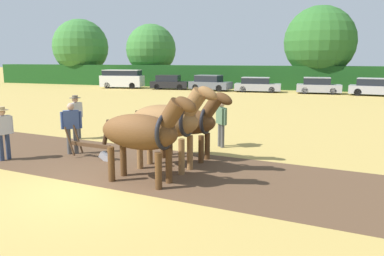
# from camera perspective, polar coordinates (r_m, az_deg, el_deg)

# --- Properties ---
(ground_plane) EXTENTS (240.00, 240.00, 0.00)m
(ground_plane) POSITION_cam_1_polar(r_m,az_deg,el_deg) (9.90, -15.30, -8.94)
(ground_plane) COLOR tan
(plowed_furrow_strip) EXTENTS (23.57, 6.63, 0.01)m
(plowed_furrow_strip) POSITION_cam_1_polar(r_m,az_deg,el_deg) (13.27, -17.39, -4.09)
(plowed_furrow_strip) COLOR brown
(plowed_furrow_strip) RESTS_ON ground
(hedgerow) EXTENTS (73.44, 1.86, 2.52)m
(hedgerow) POSITION_cam_1_polar(r_m,az_deg,el_deg) (41.88, 12.15, 7.53)
(hedgerow) COLOR #194719
(hedgerow) RESTS_ON ground
(tree_far_left) EXTENTS (7.28, 7.28, 8.47)m
(tree_far_left) POSITION_cam_1_polar(r_m,az_deg,el_deg) (53.21, -16.61, 11.75)
(tree_far_left) COLOR #423323
(tree_far_left) RESTS_ON ground
(tree_left) EXTENTS (6.32, 6.32, 7.62)m
(tree_left) POSITION_cam_1_polar(r_m,az_deg,el_deg) (48.83, -6.25, 11.83)
(tree_left) COLOR #423323
(tree_left) RESTS_ON ground
(tree_center_left) EXTENTS (7.52, 7.52, 8.82)m
(tree_center_left) POSITION_cam_1_polar(r_m,az_deg,el_deg) (43.09, 18.89, 12.33)
(tree_center_left) COLOR #423323
(tree_center_left) RESTS_ON ground
(draft_horse_lead_left) EXTENTS (2.91, 1.20, 2.42)m
(draft_horse_lead_left) POSITION_cam_1_polar(r_m,az_deg,el_deg) (9.76, -7.51, -0.61)
(draft_horse_lead_left) COLOR #513319
(draft_horse_lead_left) RESTS_ON ground
(draft_horse_lead_right) EXTENTS (2.87, 1.21, 2.58)m
(draft_horse_lead_right) POSITION_cam_1_polar(r_m,az_deg,el_deg) (10.87, -3.68, 1.08)
(draft_horse_lead_right) COLOR brown
(draft_horse_lead_right) RESTS_ON ground
(draft_horse_trail_left) EXTENTS (2.83, 1.10, 2.31)m
(draft_horse_trail_left) POSITION_cam_1_polar(r_m,az_deg,el_deg) (12.06, -0.59, 1.06)
(draft_horse_trail_left) COLOR #513319
(draft_horse_trail_left) RESTS_ON ground
(plow) EXTENTS (1.79, 0.51, 1.13)m
(plow) POSITION_cam_1_polar(r_m,az_deg,el_deg) (12.66, -14.71, -3.15)
(plow) COLOR #4C331E
(plow) RESTS_ON ground
(farmer_at_plow) EXTENTS (0.58, 0.47, 1.76)m
(farmer_at_plow) POSITION_cam_1_polar(r_m,az_deg,el_deg) (13.41, -17.89, 0.54)
(farmer_at_plow) COLOR #4C4C4C
(farmer_at_plow) RESTS_ON ground
(farmer_beside_team) EXTENTS (0.49, 0.54, 1.73)m
(farmer_beside_team) POSITION_cam_1_polar(r_m,az_deg,el_deg) (13.82, 4.49, 1.20)
(farmer_beside_team) COLOR #4C4C4C
(farmer_beside_team) RESTS_ON ground
(farmer_onlooker_left) EXTENTS (0.44, 0.65, 1.74)m
(farmer_onlooker_left) POSITION_cam_1_polar(r_m,az_deg,el_deg) (13.42, -26.86, -0.13)
(farmer_onlooker_left) COLOR #28334C
(farmer_onlooker_left) RESTS_ON ground
(farmer_onlooker_right) EXTENTS (0.45, 0.68, 1.79)m
(farmer_onlooker_right) POSITION_cam_1_polar(r_m,az_deg,el_deg) (15.89, -17.28, 2.16)
(farmer_onlooker_right) COLOR #4C4C4C
(farmer_onlooker_right) RESTS_ON ground
(parked_van) EXTENTS (4.94, 2.78, 2.04)m
(parked_van) POSITION_cam_1_polar(r_m,az_deg,el_deg) (43.21, -10.58, 7.39)
(parked_van) COLOR silver
(parked_van) RESTS_ON ground
(parked_car_left) EXTENTS (4.27, 2.35, 1.52)m
(parked_car_left) POSITION_cam_1_polar(r_m,az_deg,el_deg) (40.96, -3.45, 6.93)
(parked_car_left) COLOR black
(parked_car_left) RESTS_ON ground
(parked_car_center_left) EXTENTS (4.52, 2.40, 1.60)m
(parked_car_center_left) POSITION_cam_1_polar(r_m,az_deg,el_deg) (39.22, 2.75, 6.85)
(parked_car_center_left) COLOR #565B66
(parked_car_center_left) RESTS_ON ground
(parked_car_center) EXTENTS (4.63, 2.13, 1.46)m
(parked_car_center) POSITION_cam_1_polar(r_m,az_deg,el_deg) (37.93, 9.88, 6.48)
(parked_car_center) COLOR #9E9EA8
(parked_car_center) RESTS_ON ground
(parked_car_center_right) EXTENTS (4.11, 2.01, 1.54)m
(parked_car_center_right) POSITION_cam_1_polar(r_m,az_deg,el_deg) (37.57, 18.66, 6.10)
(parked_car_center_right) COLOR #9E9EA8
(parked_car_center_right) RESTS_ON ground
(parked_car_right) EXTENTS (4.41, 2.32, 1.57)m
(parked_car_right) POSITION_cam_1_polar(r_m,az_deg,el_deg) (37.33, 25.97, 5.60)
(parked_car_right) COLOR #9E9EA8
(parked_car_right) RESTS_ON ground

